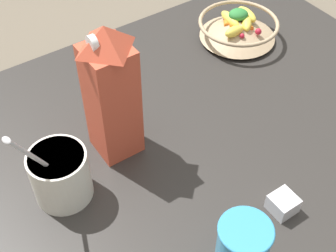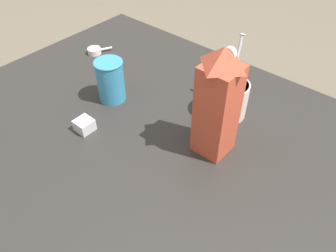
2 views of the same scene
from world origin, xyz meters
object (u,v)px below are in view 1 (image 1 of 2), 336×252
Objects in this scene: drinking_cup at (242,251)px; spice_jar at (283,204)px; milk_carton at (111,93)px; fruit_bowl at (238,27)px; yogurt_tub at (60,173)px.

drinking_cup is 2.82× the size of spice_jar.
spice_jar is (0.32, 0.18, -0.14)m from milk_carton.
fruit_bowl is 0.50m from milk_carton.
spice_jar is at bearing -31.24° from fruit_bowl.
fruit_bowl is at bearing 139.95° from drinking_cup.
milk_carton is 0.39m from spice_jar.
fruit_bowl is at bearing 108.47° from yogurt_tub.
drinking_cup is at bearing 28.59° from yogurt_tub.
drinking_cup is at bearing -72.00° from spice_jar.
milk_carton reaches higher than fruit_bowl.
milk_carton reaches higher than yogurt_tub.
yogurt_tub is at bearing -151.41° from drinking_cup.
milk_carton is 2.25× the size of drinking_cup.
fruit_bowl is 0.68m from drinking_cup.
yogurt_tub is (0.20, -0.61, 0.03)m from fruit_bowl.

